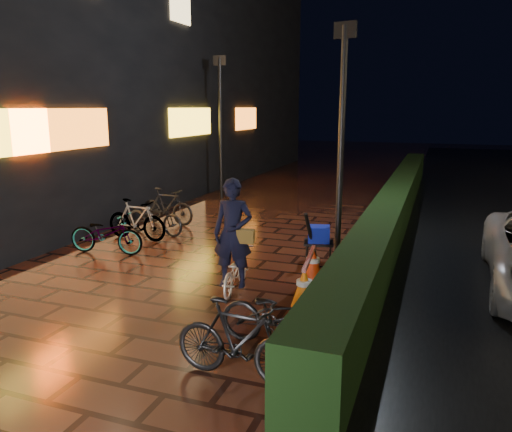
% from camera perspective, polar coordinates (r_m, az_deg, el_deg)
% --- Properties ---
extents(ground, '(80.00, 80.00, 0.00)m').
position_cam_1_polar(ground, '(7.94, -14.85, -10.90)').
color(ground, '#381911').
rests_on(ground, ground).
extents(hedge, '(0.70, 20.00, 1.00)m').
position_cam_1_polar(hedge, '(14.19, 15.77, 1.42)').
color(hedge, black).
rests_on(hedge, ground).
extents(storefront_block, '(12.09, 22.00, 9.00)m').
position_cam_1_polar(storefront_block, '(22.27, -18.89, 15.38)').
color(storefront_block, black).
rests_on(storefront_block, ground).
extents(lamp_post_hedge, '(0.45, 0.16, 4.65)m').
position_cam_1_polar(lamp_post_hedge, '(10.07, 9.74, 9.22)').
color(lamp_post_hedge, black).
rests_on(lamp_post_hedge, ground).
extents(lamp_post_sf, '(0.45, 0.14, 4.72)m').
position_cam_1_polar(lamp_post_sf, '(17.03, -4.07, 10.71)').
color(lamp_post_sf, black).
rests_on(lamp_post_sf, ground).
extents(cyclist, '(0.73, 1.41, 1.95)m').
position_cam_1_polar(cyclist, '(8.39, -2.53, -3.97)').
color(cyclist, white).
rests_on(cyclist, ground).
extents(traffic_barrier, '(0.56, 1.61, 0.65)m').
position_cam_1_polar(traffic_barrier, '(8.48, 6.05, -6.68)').
color(traffic_barrier, orange).
rests_on(traffic_barrier, ground).
extents(cart_assembly, '(0.67, 0.71, 1.10)m').
position_cam_1_polar(cart_assembly, '(10.01, 7.12, -2.31)').
color(cart_assembly, black).
rests_on(cart_assembly, ground).
extents(parked_bikes_storefront, '(1.96, 3.57, 0.97)m').
position_cam_1_polar(parked_bikes_storefront, '(12.25, -12.89, -0.31)').
color(parked_bikes_storefront, black).
rests_on(parked_bikes_storefront, ground).
extents(parked_bikes_hedge, '(1.87, 1.53, 0.97)m').
position_cam_1_polar(parked_bikes_hedge, '(6.23, 0.80, -12.54)').
color(parked_bikes_hedge, black).
rests_on(parked_bikes_hedge, ground).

